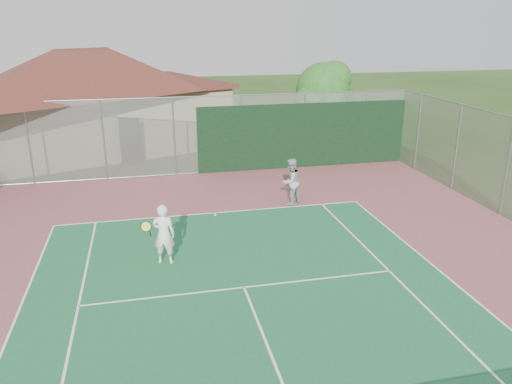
{
  "coord_description": "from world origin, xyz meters",
  "views": [
    {
      "loc": [
        -2.21,
        -4.87,
        6.56
      ],
      "look_at": [
        1.08,
        9.79,
        1.44
      ],
      "focal_mm": 35.0,
      "sensor_mm": 36.0,
      "label": 1
    }
  ],
  "objects_px": {
    "player_white_front": "(163,235)",
    "player_grey_back": "(291,182)",
    "bleachers": "(15,153)",
    "tree": "(324,92)",
    "clubhouse": "(87,89)"
  },
  "relations": [
    {
      "from": "bleachers",
      "to": "tree",
      "type": "distance_m",
      "value": 15.82
    },
    {
      "from": "tree",
      "to": "player_grey_back",
      "type": "relative_size",
      "value": 2.66
    },
    {
      "from": "tree",
      "to": "player_white_front",
      "type": "height_order",
      "value": "tree"
    },
    {
      "from": "bleachers",
      "to": "tree",
      "type": "bearing_deg",
      "value": -11.39
    },
    {
      "from": "clubhouse",
      "to": "tree",
      "type": "xyz_separation_m",
      "value": [
        12.22,
        -3.47,
        -0.05
      ]
    },
    {
      "from": "player_white_front",
      "to": "player_grey_back",
      "type": "distance_m",
      "value": 6.25
    },
    {
      "from": "tree",
      "to": "player_white_front",
      "type": "xyz_separation_m",
      "value": [
        -9.02,
        -11.85,
        -2.2
      ]
    },
    {
      "from": "clubhouse",
      "to": "tree",
      "type": "bearing_deg",
      "value": -36.18
    },
    {
      "from": "player_white_front",
      "to": "player_grey_back",
      "type": "height_order",
      "value": "player_grey_back"
    },
    {
      "from": "clubhouse",
      "to": "tree",
      "type": "relative_size",
      "value": 3.57
    },
    {
      "from": "clubhouse",
      "to": "player_grey_back",
      "type": "bearing_deg",
      "value": -75.04
    },
    {
      "from": "player_grey_back",
      "to": "clubhouse",
      "type": "bearing_deg",
      "value": -86.25
    },
    {
      "from": "tree",
      "to": "player_grey_back",
      "type": "bearing_deg",
      "value": -117.48
    },
    {
      "from": "bleachers",
      "to": "tree",
      "type": "height_order",
      "value": "tree"
    },
    {
      "from": "clubhouse",
      "to": "player_white_front",
      "type": "bearing_deg",
      "value": -98.54
    }
  ]
}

